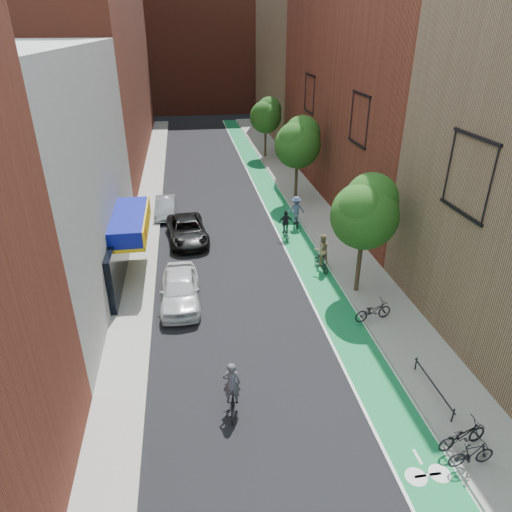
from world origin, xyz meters
name	(u,v)px	position (x,y,z in m)	size (l,w,h in m)	color
ground	(297,465)	(0.00, 0.00, 0.00)	(160.00, 160.00, 0.00)	black
bike_lane	(271,195)	(4.00, 26.00, 0.01)	(2.00, 68.00, 0.01)	#126735
sidewalk_left	(149,201)	(-6.00, 26.00, 0.07)	(2.00, 68.00, 0.15)	gray
sidewalk_right	(300,193)	(6.50, 26.00, 0.07)	(3.00, 68.00, 0.15)	gray
building_left_white	(23,175)	(-11.00, 14.00, 6.00)	(8.00, 20.00, 12.00)	silver
building_left_far_red	(95,45)	(-11.00, 42.00, 11.00)	(8.00, 36.00, 22.00)	maroon
building_right_mid_red	(378,51)	(12.00, 26.00, 11.00)	(8.00, 28.00, 22.00)	maroon
building_right_far_tan	(300,59)	(12.00, 50.00, 9.00)	(8.00, 20.00, 18.00)	#8C6B4C
building_far_closure	(195,44)	(0.00, 72.00, 10.00)	(30.00, 14.00, 20.00)	maroon
tree_near	(366,210)	(5.65, 10.02, 4.66)	(3.40, 3.36, 6.42)	#332619
tree_mid	(298,141)	(5.65, 24.02, 4.89)	(3.55, 3.53, 6.74)	#332619
tree_far	(266,114)	(5.65, 38.02, 4.50)	(3.30, 3.25, 6.21)	#332619
parked_car_white	(180,289)	(-3.62, 10.40, 0.82)	(1.93, 4.79, 1.63)	silver
parked_car_black	(187,230)	(-3.10, 18.03, 0.72)	(2.39, 5.19, 1.44)	black
parked_car_silver	(166,207)	(-4.60, 22.75, 0.67)	(1.41, 4.05, 1.34)	#9CA0A5
cyclist_lead	(232,395)	(-1.81, 2.70, 0.73)	(0.78, 1.75, 2.13)	black
cyclist_lane_near	(321,254)	(4.44, 12.73, 0.98)	(1.03, 1.67, 2.21)	black
cyclist_lane_mid	(286,228)	(3.34, 17.27, 0.76)	(0.95, 1.53, 1.96)	black
cyclist_lane_far	(296,212)	(4.48, 19.19, 1.06)	(1.22, 1.51, 2.21)	black
parked_bike_near	(462,435)	(5.52, -0.20, 0.64)	(0.65, 1.87, 0.98)	black
parked_bike_mid	(472,454)	(5.40, -0.93, 0.63)	(0.45, 1.60, 0.96)	black
parked_bike_far	(373,311)	(5.40, 7.24, 0.65)	(0.66, 1.90, 1.00)	black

